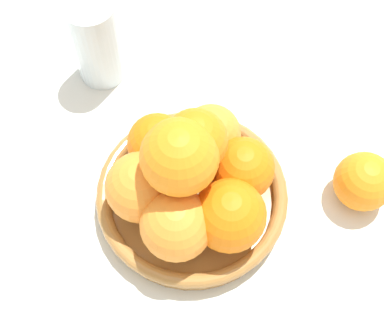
% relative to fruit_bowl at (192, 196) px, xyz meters
% --- Properties ---
extents(ground_plane, '(4.00, 4.00, 0.00)m').
position_rel_fruit_bowl_xyz_m(ground_plane, '(0.00, 0.00, -0.02)').
color(ground_plane, silver).
extents(fruit_bowl, '(0.23, 0.23, 0.03)m').
position_rel_fruit_bowl_xyz_m(fruit_bowl, '(0.00, 0.00, 0.00)').
color(fruit_bowl, '#A57238').
rests_on(fruit_bowl, ground_plane).
extents(orange_pile, '(0.18, 0.20, 0.14)m').
position_rel_fruit_bowl_xyz_m(orange_pile, '(-0.00, -0.01, 0.07)').
color(orange_pile, orange).
rests_on(orange_pile, fruit_bowl).
extents(stray_orange, '(0.07, 0.07, 0.07)m').
position_rel_fruit_bowl_xyz_m(stray_orange, '(0.19, 0.07, 0.02)').
color(stray_orange, orange).
rests_on(stray_orange, ground_plane).
extents(drinking_glass, '(0.07, 0.07, 0.13)m').
position_rel_fruit_bowl_xyz_m(drinking_glass, '(-0.17, 0.16, 0.05)').
color(drinking_glass, silver).
rests_on(drinking_glass, ground_plane).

